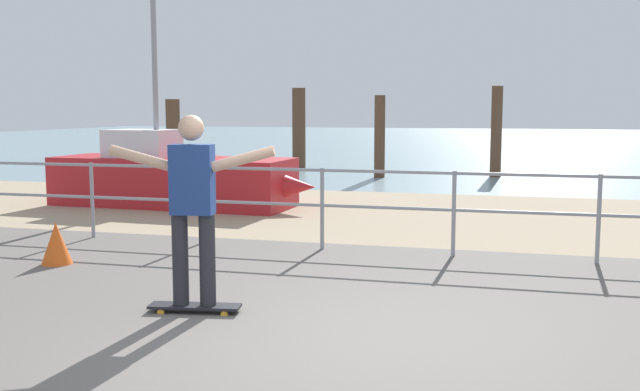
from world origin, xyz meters
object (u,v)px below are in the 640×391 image
Objects in this scene: sailboat at (180,178)px; skateboarder at (193,199)px; skateboard at (195,307)px; traffic_cone at (56,244)px.

skateboarder is at bearing -63.20° from sailboat.
skateboard is 2.76m from traffic_cone.
sailboat reaches higher than skateboarder.
skateboarder is 3.30× the size of traffic_cone.
traffic_cone reaches higher than skateboard.
skateboarder is 2.86m from traffic_cone.
sailboat is 7.12m from skateboard.
skateboard is at bearing -30.93° from traffic_cone.
skateboard is at bearing 153.43° from skateboarder.
skateboard is 1.64× the size of traffic_cone.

